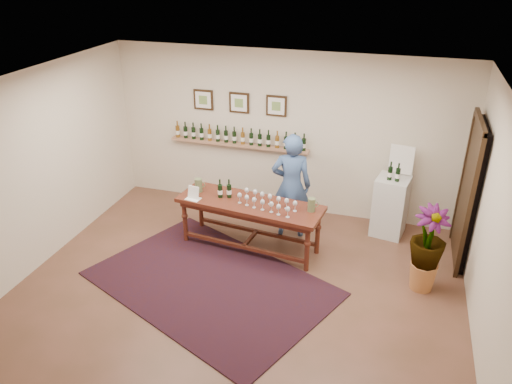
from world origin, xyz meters
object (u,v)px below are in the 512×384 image
(tasting_table, at_px, (250,209))
(display_pedestal, at_px, (390,206))
(person, at_px, (291,186))
(potted_plant, at_px, (427,249))

(tasting_table, bearing_deg, display_pedestal, 34.46)
(display_pedestal, bearing_deg, tasting_table, -152.54)
(tasting_table, xyz_separation_m, display_pedestal, (2.04, 1.06, -0.18))
(tasting_table, relative_size, display_pedestal, 2.32)
(person, bearing_deg, tasting_table, 38.52)
(tasting_table, bearing_deg, person, 55.96)
(display_pedestal, bearing_deg, person, -162.58)
(display_pedestal, relative_size, person, 0.57)
(potted_plant, distance_m, person, 2.27)
(tasting_table, distance_m, display_pedestal, 2.30)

